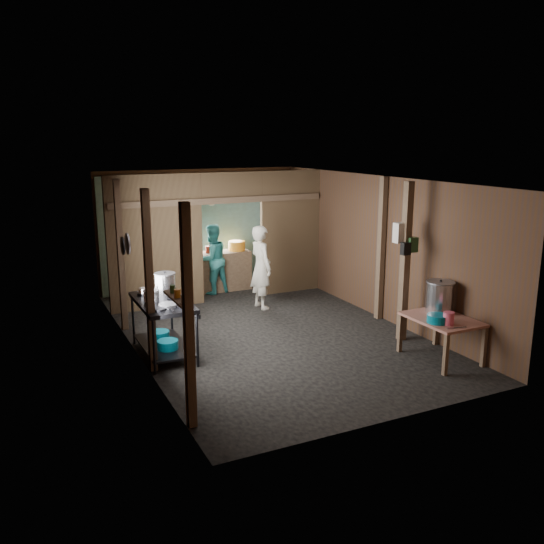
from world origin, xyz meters
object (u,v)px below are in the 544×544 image
pink_bucket (449,318)px  cook (261,267)px  prep_table (441,339)px  stove_pot_large (165,283)px  stock_pot (440,297)px  yellow_tub (237,246)px  gas_range (163,328)px

pink_bucket → cook: size_ratio=0.12×
prep_table → stove_pot_large: (-3.54, 2.39, 0.70)m
stock_pot → yellow_tub: size_ratio=1.35×
stock_pot → yellow_tub: 5.11m
cook → stove_pot_large: bearing=114.3°
prep_table → yellow_tub: size_ratio=2.95×
gas_range → stove_pot_large: (0.17, 0.43, 0.58)m
prep_table → cook: 3.87m
pink_bucket → cook: bearing=107.0°
gas_range → cook: cook is taller
prep_table → stock_pot: bearing=57.4°
stock_pot → cook: bearing=114.2°
gas_range → yellow_tub: (2.53, 3.24, 0.52)m
stove_pot_large → cook: bearing=28.7°
gas_range → prep_table: gas_range is taller
stock_pot → pink_bucket: (-0.31, -0.55, -0.14)m
gas_range → stock_pot: (3.88, -1.69, 0.44)m
pink_bucket → prep_table: bearing=63.5°
stove_pot_large → cook: cook is taller
prep_table → stock_pot: (0.17, 0.27, 0.55)m
stove_pot_large → cook: size_ratio=0.21×
stock_pot → cook: size_ratio=0.31×
yellow_tub → stock_pot: bearing=-74.7°
pink_bucket → yellow_tub: (-1.04, 5.48, 0.21)m
cook → prep_table: bearing=-164.2°
stove_pot_large → pink_bucket: bearing=-38.1°
gas_range → prep_table: (3.71, -1.95, -0.11)m
stove_pot_large → stock_pot: 4.28m
stove_pot_large → pink_bucket: 4.33m
pink_bucket → cook: 4.06m
cook → yellow_tub: bearing=-9.5°
gas_range → stock_pot: 4.25m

